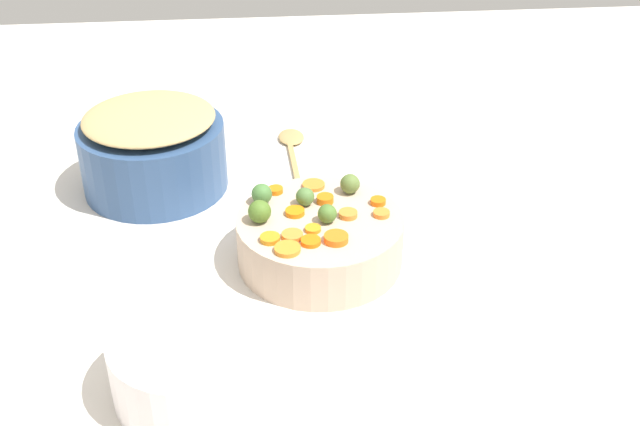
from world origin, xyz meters
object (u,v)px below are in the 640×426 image
wooden_spoon (292,147)px  casserole_dish (191,363)px  metal_pot (154,157)px  serving_bowl_carrots (320,240)px

wooden_spoon → casserole_dish: (-0.17, -0.66, 0.04)m
metal_pot → casserole_dish: 0.55m
wooden_spoon → casserole_dish: 0.69m
serving_bowl_carrots → wooden_spoon: 0.39m
casserole_dish → serving_bowl_carrots: bearing=54.8°
metal_pot → wooden_spoon: metal_pot is taller
serving_bowl_carrots → metal_pot: 0.39m
casserole_dish → metal_pot: bearing=99.6°
metal_pot → casserole_dish: bearing=-80.4°
serving_bowl_carrots → wooden_spoon: size_ratio=0.86×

